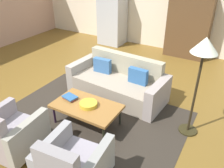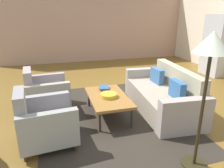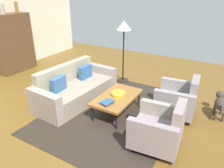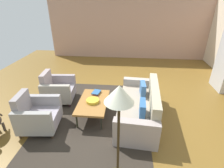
# 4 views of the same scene
# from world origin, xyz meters

# --- Properties ---
(ground_plane) EXTENTS (10.47, 10.47, 0.00)m
(ground_plane) POSITION_xyz_m (0.00, 0.00, 0.00)
(ground_plane) COLOR brown
(wall_back) EXTENTS (8.73, 0.12, 2.80)m
(wall_back) POSITION_xyz_m (0.00, 3.75, 1.40)
(wall_back) COLOR beige
(wall_back) RESTS_ON ground
(area_rug) EXTENTS (3.40, 2.60, 0.01)m
(area_rug) POSITION_xyz_m (0.52, -0.71, 0.00)
(area_rug) COLOR #2F2821
(area_rug) RESTS_ON ground
(couch) EXTENTS (2.16, 1.05, 0.86)m
(couch) POSITION_xyz_m (0.53, 0.42, 0.29)
(couch) COLOR gray
(couch) RESTS_ON ground
(coffee_table) EXTENTS (1.20, 0.70, 0.41)m
(coffee_table) POSITION_xyz_m (0.52, -0.76, 0.37)
(coffee_table) COLOR black
(coffee_table) RESTS_ON ground
(armchair_left) EXTENTS (0.87, 0.87, 0.88)m
(armchair_left) POSITION_xyz_m (-0.07, -1.93, 0.34)
(armchair_left) COLOR #2F2722
(armchair_left) RESTS_ON ground
(armchair_right) EXTENTS (0.88, 0.88, 0.88)m
(armchair_right) POSITION_xyz_m (1.13, -1.93, 0.34)
(armchair_right) COLOR #2F1E19
(armchair_right) RESTS_ON ground
(fruit_bowl) EXTENTS (0.31, 0.31, 0.07)m
(fruit_bowl) POSITION_xyz_m (0.57, -0.76, 0.44)
(fruit_bowl) COLOR gold
(fruit_bowl) RESTS_ON coffee_table
(book_stack) EXTENTS (0.29, 0.23, 0.06)m
(book_stack) POSITION_xyz_m (0.14, -0.75, 0.44)
(book_stack) COLOR brown
(book_stack) RESTS_ON coffee_table
(cabinet) EXTENTS (1.20, 0.51, 1.80)m
(cabinet) POSITION_xyz_m (1.19, 3.40, 0.90)
(cabinet) COLOR brown
(cabinet) RESTS_ON ground
(refrigerator) EXTENTS (0.80, 0.73, 1.85)m
(refrigerator) POSITION_xyz_m (-1.30, 3.30, 0.93)
(refrigerator) COLOR #B7BABF
(refrigerator) RESTS_ON ground
(floor_lamp) EXTENTS (0.40, 0.40, 1.72)m
(floor_lamp) POSITION_xyz_m (2.18, -0.04, 1.44)
(floor_lamp) COLOR #2B2612
(floor_lamp) RESTS_ON ground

